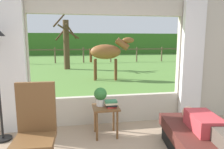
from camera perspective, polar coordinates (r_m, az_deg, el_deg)
back_wall_with_window at (r=4.06m, az=-1.14°, el=3.82°), size 5.20×0.12×2.55m
curtain_panel_left at (r=4.02m, az=-25.35°, el=2.16°), size 0.44×0.10×2.40m
curtain_panel_right at (r=4.52m, az=20.89°, el=3.13°), size 0.44×0.10×2.40m
outdoor_pasture_lawn at (r=14.99m, az=-7.62°, el=3.00°), size 36.00×21.68×0.02m
distant_hill_ridge at (r=24.74m, az=-8.71°, el=8.20°), size 36.00×2.00×2.40m
recliner_sofa at (r=3.20m, az=24.75°, el=-17.91°), size 1.14×1.82×0.42m
reclining_person at (r=3.04m, az=25.69°, el=-13.17°), size 0.43×1.44×0.22m
rocking_chair at (r=2.86m, az=-20.04°, el=-13.74°), size 0.50×0.70×1.12m
side_table at (r=3.65m, az=-1.73°, el=-10.09°), size 0.44×0.44×0.52m
potted_plant at (r=3.61m, az=-3.16°, el=-5.70°), size 0.22×0.22×0.32m
book_stack at (r=3.55m, az=-0.23°, el=-7.96°), size 0.21×0.17×0.12m
horse at (r=8.58m, az=-1.22°, el=6.09°), size 1.82×0.75×1.73m
pasture_tree at (r=12.03m, az=-12.33°, el=8.34°), size 1.40×1.37×3.10m
pasture_fence_line at (r=15.37m, az=-7.76°, el=5.90°), size 16.10×0.10×1.10m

